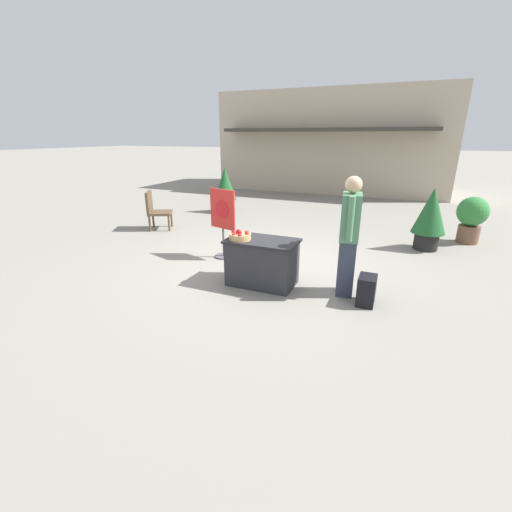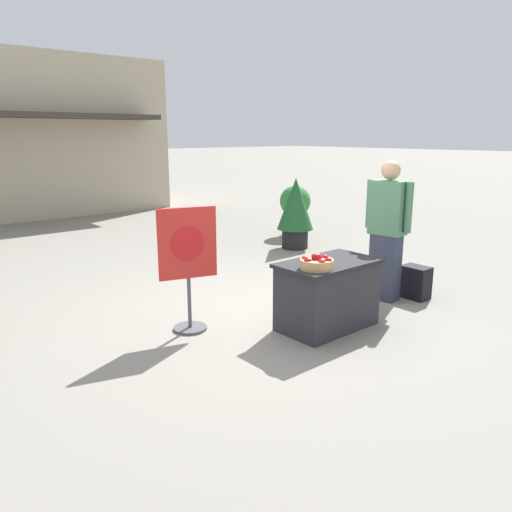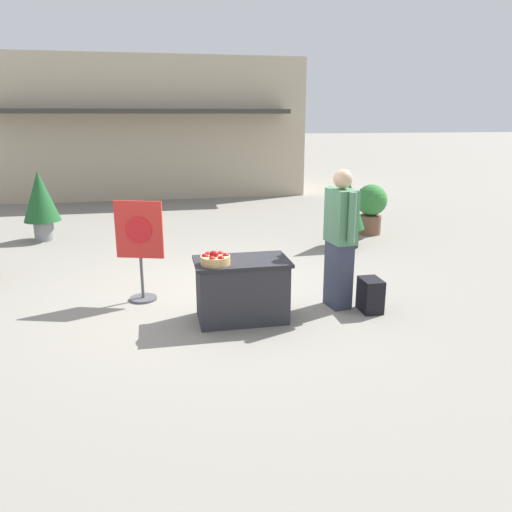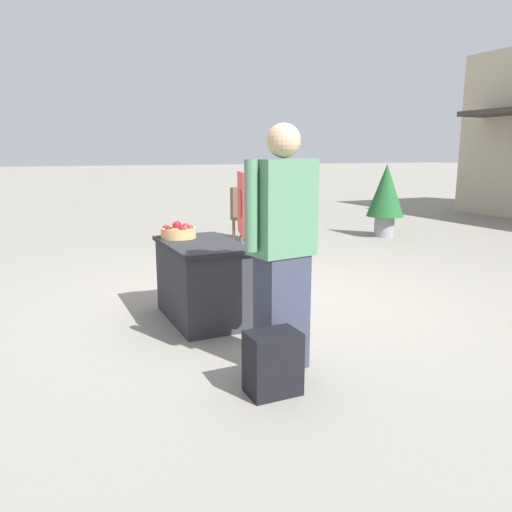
% 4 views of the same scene
% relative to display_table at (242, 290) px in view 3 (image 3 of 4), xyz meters
% --- Properties ---
extents(ground_plane, '(120.00, 120.00, 0.00)m').
position_rel_display_table_xyz_m(ground_plane, '(-0.23, 0.78, -0.37)').
color(ground_plane, gray).
extents(storefront_building, '(9.25, 4.76, 3.99)m').
position_rel_display_table_xyz_m(storefront_building, '(-1.11, 11.08, 1.62)').
color(storefront_building, '#B7A88E').
rests_on(storefront_building, ground_plane).
extents(display_table, '(1.11, 0.65, 0.74)m').
position_rel_display_table_xyz_m(display_table, '(0.00, 0.00, 0.00)').
color(display_table, '#2D2D33').
rests_on(display_table, ground_plane).
extents(apple_basket, '(0.34, 0.34, 0.16)m').
position_rel_display_table_xyz_m(apple_basket, '(-0.32, -0.12, 0.43)').
color(apple_basket, tan).
rests_on(apple_basket, display_table).
extents(person_visitor, '(0.31, 0.61, 1.75)m').
position_rel_display_table_xyz_m(person_visitor, '(1.27, 0.17, 0.52)').
color(person_visitor, '#33384C').
rests_on(person_visitor, ground_plane).
extents(backpack, '(0.24, 0.34, 0.42)m').
position_rel_display_table_xyz_m(backpack, '(1.61, -0.07, -0.16)').
color(backpack, black).
rests_on(backpack, ground_plane).
extents(poster_board, '(0.61, 0.36, 1.33)m').
position_rel_display_table_xyz_m(poster_board, '(-1.18, 0.90, 0.36)').
color(poster_board, '#4C4C51').
rests_on(poster_board, ground_plane).
extents(potted_plant_near_left, '(0.69, 0.69, 1.36)m').
position_rel_display_table_xyz_m(potted_plant_near_left, '(-3.13, 4.67, 0.43)').
color(potted_plant_near_left, gray).
rests_on(potted_plant_near_left, ground_plane).
extents(potted_plant_near_right, '(0.64, 0.64, 1.03)m').
position_rel_display_table_xyz_m(potted_plant_near_right, '(3.36, 3.89, 0.22)').
color(potted_plant_near_right, brown).
rests_on(potted_plant_near_right, ground_plane).
extents(potted_plant_far_left, '(0.66, 0.66, 1.29)m').
position_rel_display_table_xyz_m(potted_plant_far_left, '(2.48, 3.00, 0.34)').
color(potted_plant_far_left, black).
rests_on(potted_plant_far_left, ground_plane).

